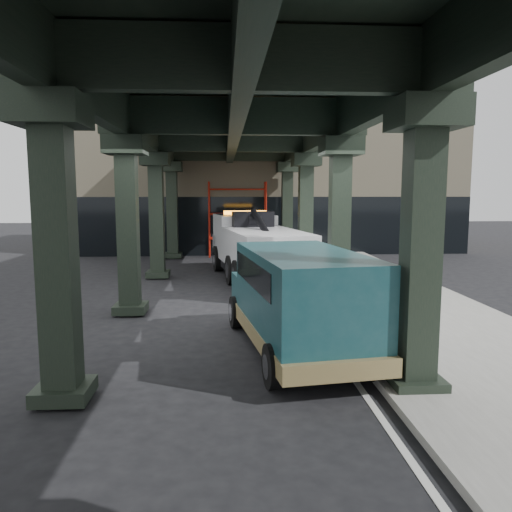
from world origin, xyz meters
name	(u,v)px	position (x,y,z in m)	size (l,w,h in m)	color
ground	(253,331)	(0.00, 0.00, 0.00)	(90.00, 90.00, 0.00)	black
sidewalk	(401,308)	(4.50, 2.00, 0.07)	(5.00, 40.00, 0.15)	gray
lane_stripe	(307,311)	(1.70, 2.00, 0.01)	(0.12, 38.00, 0.01)	silver
viaduct	(234,120)	(-0.40, 2.00, 5.46)	(7.40, 32.00, 6.40)	black
building	(266,183)	(2.00, 20.00, 4.00)	(22.00, 10.00, 8.00)	#C6B793
scaffolding	(237,217)	(0.00, 14.64, 2.11)	(3.08, 0.88, 4.00)	#AA1B0D
tow_truck	(255,245)	(0.50, 7.52, 1.37)	(3.66, 8.82, 2.81)	black
towed_van	(298,298)	(0.87, -1.77, 1.22)	(2.88, 5.82, 2.27)	#113A40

